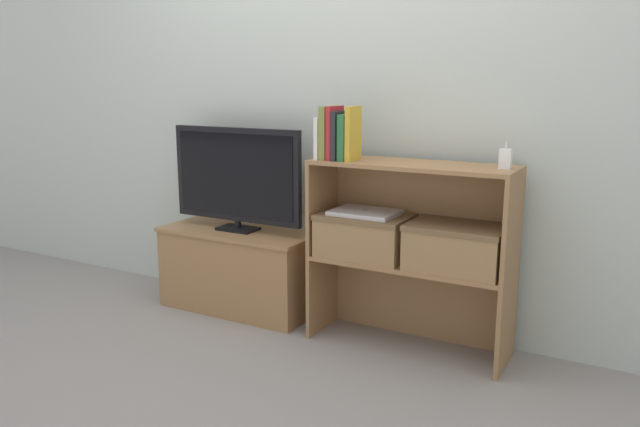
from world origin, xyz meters
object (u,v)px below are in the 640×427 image
at_px(book_ivory, 323,138).
at_px(book_olive, 328,133).
at_px(book_crimson, 335,133).
at_px(book_charcoal, 340,136).
at_px(tv_stand, 239,270).
at_px(baby_monitor, 505,159).
at_px(book_forest, 347,137).
at_px(laptop, 365,212).
at_px(storage_basket_left, 365,233).
at_px(storage_basket_right, 457,245).
at_px(tv, 236,176).
at_px(book_mustard, 353,134).

xyz_separation_m(book_ivory, book_olive, (0.03, 0.00, 0.03)).
distance_m(book_crimson, book_charcoal, 0.03).
relative_size(tv_stand, baby_monitor, 7.62).
distance_m(book_ivory, book_charcoal, 0.09).
xyz_separation_m(book_forest, baby_monitor, (0.73, 0.06, -0.07)).
bearing_deg(laptop, book_forest, -149.70).
bearing_deg(book_forest, tv_stand, 173.52).
bearing_deg(laptop, storage_basket_left, 0.00).
bearing_deg(tv_stand, baby_monitor, -0.77).
distance_m(baby_monitor, storage_basket_right, 0.45).
height_order(baby_monitor, storage_basket_right, baby_monitor).
height_order(tv, storage_basket_left, tv).
bearing_deg(tv_stand, book_forest, -6.48).
xyz_separation_m(book_forest, laptop, (0.08, 0.05, -0.36)).
relative_size(book_forest, book_mustard, 0.86).
relative_size(book_charcoal, storage_basket_left, 0.53).
height_order(tv, book_crimson, book_crimson).
xyz_separation_m(book_forest, storage_basket_left, (0.08, 0.05, -0.47)).
bearing_deg(tv_stand, book_ivory, -7.91).
bearing_deg(tv, book_forest, -6.35).
bearing_deg(laptop, storage_basket_right, 0.00).
height_order(tv, book_olive, book_olive).
height_order(book_ivory, book_crimson, book_crimson).
height_order(book_forest, book_mustard, book_mustard).
xyz_separation_m(book_forest, book_mustard, (0.03, 0.00, 0.02)).
bearing_deg(book_crimson, book_olive, 180.00).
height_order(book_olive, storage_basket_left, book_olive).
distance_m(baby_monitor, storage_basket_left, 0.77).
bearing_deg(book_mustard, storage_basket_left, 45.19).
relative_size(storage_basket_right, laptop, 1.41).
relative_size(book_charcoal, storage_basket_right, 0.53).
xyz_separation_m(tv_stand, book_charcoal, (0.68, -0.08, 0.79)).
bearing_deg(book_forest, storage_basket_left, 30.30).
relative_size(book_forest, storage_basket_right, 0.50).
relative_size(baby_monitor, storage_basket_left, 0.27).
distance_m(storage_basket_left, storage_basket_right, 0.46).
bearing_deg(tv, storage_basket_left, -2.37).
distance_m(book_forest, storage_basket_right, 0.72).
relative_size(book_ivory, book_crimson, 0.79).
height_order(tv_stand, book_forest, book_forest).
bearing_deg(storage_basket_right, baby_monitor, 4.49).
bearing_deg(book_ivory, book_crimson, 0.00).
xyz_separation_m(book_charcoal, storage_basket_left, (0.12, 0.05, -0.48)).
xyz_separation_m(tv_stand, book_crimson, (0.65, -0.08, 0.80)).
bearing_deg(tv_stand, book_charcoal, -6.83).
bearing_deg(book_crimson, baby_monitor, 4.43).
bearing_deg(book_mustard, book_olive, 180.00).
relative_size(tv, storage_basket_left, 1.85).
xyz_separation_m(book_olive, laptop, (0.18, 0.05, -0.38)).
bearing_deg(laptop, book_mustard, -134.81).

